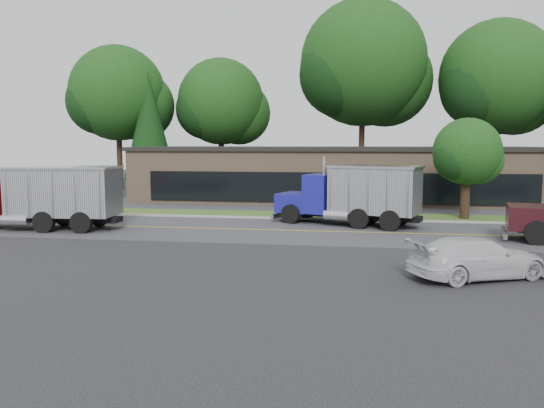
% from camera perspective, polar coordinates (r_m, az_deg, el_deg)
% --- Properties ---
extents(ground, '(140.00, 140.00, 0.00)m').
position_cam_1_polar(ground, '(19.29, -1.23, -7.23)').
color(ground, '#3A3A3F').
rests_on(ground, ground).
extents(road, '(60.00, 8.00, 0.02)m').
position_cam_1_polar(road, '(28.02, 1.96, -2.89)').
color(road, '#4F4F54').
rests_on(road, ground).
extents(center_line, '(60.00, 0.12, 0.01)m').
position_cam_1_polar(center_line, '(28.02, 1.96, -2.89)').
color(center_line, gold).
rests_on(center_line, ground).
extents(curb, '(60.00, 0.30, 0.12)m').
position_cam_1_polar(curb, '(32.15, 2.84, -1.67)').
color(curb, '#9E9E99').
rests_on(curb, ground).
extents(grass_verge, '(60.00, 3.40, 0.03)m').
position_cam_1_polar(grass_verge, '(33.92, 3.16, -1.24)').
color(grass_verge, '#3A5C1F').
rests_on(grass_verge, ground).
extents(far_parking, '(60.00, 7.00, 0.02)m').
position_cam_1_polar(far_parking, '(38.86, 3.87, -0.25)').
color(far_parking, '#4F4F54').
rests_on(far_parking, ground).
extents(strip_mall, '(32.00, 12.00, 4.00)m').
position_cam_1_polar(strip_mall, '(44.54, 7.12, 3.16)').
color(strip_mall, '#98775D').
rests_on(strip_mall, ground).
extents(tree_far_a, '(9.96, 9.37, 14.21)m').
position_cam_1_polar(tree_far_a, '(55.77, -16.06, 10.90)').
color(tree_far_a, '#382619').
rests_on(tree_far_a, ground).
extents(tree_far_b, '(9.14, 8.60, 13.03)m').
position_cam_1_polar(tree_far_b, '(54.30, -5.35, 10.46)').
color(tree_far_b, '#382619').
rests_on(tree_far_b, ground).
extents(tree_far_c, '(12.77, 12.02, 18.22)m').
position_cam_1_polar(tree_far_c, '(53.08, 9.98, 14.07)').
color(tree_far_c, '#382619').
rests_on(tree_far_c, ground).
extents(tree_far_d, '(10.99, 10.35, 15.68)m').
position_cam_1_polar(tree_far_d, '(53.45, 23.19, 11.85)').
color(tree_far_d, '#382619').
rests_on(tree_far_d, ground).
extents(evergreen_left, '(4.97, 4.97, 11.29)m').
position_cam_1_polar(evergreen_left, '(52.16, -13.06, 8.15)').
color(evergreen_left, '#382619').
rests_on(evergreen_left, ground).
extents(tree_verge, '(4.29, 4.04, 6.12)m').
position_cam_1_polar(tree_verge, '(34.19, 20.31, 4.98)').
color(tree_verge, '#382619').
rests_on(tree_verge, ground).
extents(dump_truck_red, '(9.77, 3.24, 3.36)m').
position_cam_1_polar(dump_truck_red, '(30.87, -23.63, 0.83)').
color(dump_truck_red, black).
rests_on(dump_truck_red, ground).
extents(dump_truck_blue, '(8.43, 4.95, 3.36)m').
position_cam_1_polar(dump_truck_blue, '(30.01, 8.95, 1.14)').
color(dump_truck_blue, black).
rests_on(dump_truck_blue, ground).
extents(rally_car, '(5.24, 3.81, 1.41)m').
position_cam_1_polar(rally_car, '(19.50, 21.22, -5.40)').
color(rally_car, silver).
rests_on(rally_car, ground).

